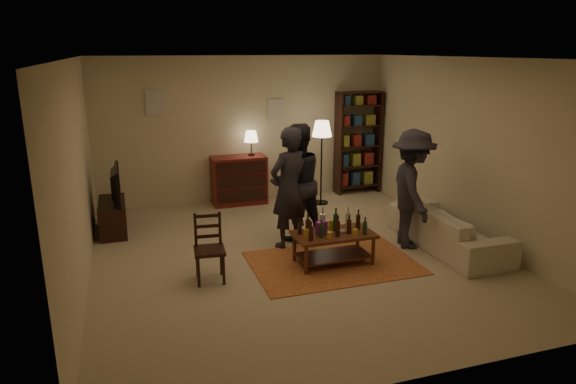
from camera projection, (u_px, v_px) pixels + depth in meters
name	position (u px, v px, depth m)	size (l,w,h in m)	color
floor	(296.00, 255.00, 7.25)	(6.00, 6.00, 0.00)	#C6B793
room_shell	(210.00, 106.00, 9.30)	(6.00, 6.00, 6.00)	beige
rug	(333.00, 263.00, 6.97)	(2.20, 1.50, 0.01)	#9B4621
coffee_table	(333.00, 236.00, 6.86)	(1.08, 0.59, 0.78)	brown
dining_chair	(209.00, 245.00, 6.39)	(0.41, 0.41, 0.87)	black
tv_stand	(112.00, 209.00, 8.07)	(0.40, 1.00, 1.06)	black
dresser	(239.00, 179.00, 9.55)	(1.00, 0.50, 1.36)	maroon
bookshelf	(358.00, 142.00, 10.19)	(0.90, 0.34, 2.02)	black
floor_lamp	(322.00, 134.00, 9.33)	(0.36, 0.36, 1.56)	black
sofa	(448.00, 228.00, 7.46)	(2.08, 0.81, 0.61)	beige
person_left	(289.00, 188.00, 7.37)	(0.64, 0.42, 1.77)	#25252D
person_right	(296.00, 182.00, 7.67)	(0.86, 0.67, 1.77)	#24252C
person_by_sofa	(412.00, 189.00, 7.37)	(1.12, 0.64, 1.73)	#292830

